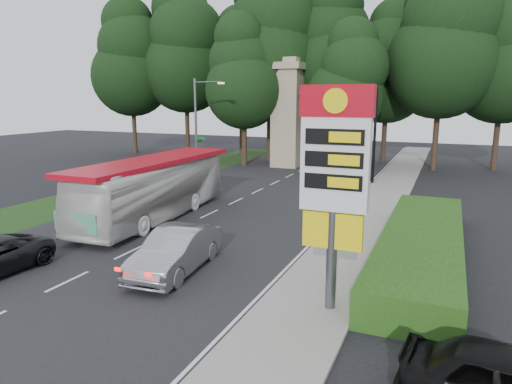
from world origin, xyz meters
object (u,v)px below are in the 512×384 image
at_px(traffic_signal_mast, 358,122).
at_px(streetlight_signs, 198,123).
at_px(gas_station_pylon, 335,169).
at_px(monument, 288,113).
at_px(sedan_silver, 176,251).
at_px(transit_bus, 154,189).

distance_m(traffic_signal_mast, streetlight_signs, 12.83).
height_order(gas_station_pylon, monument, monument).
distance_m(monument, sedan_silver, 27.88).
xyz_separation_m(traffic_signal_mast, monument, (-7.68, 6.00, 0.43)).
relative_size(traffic_signal_mast, transit_bus, 0.61).
relative_size(transit_bus, sedan_silver, 2.33).
xyz_separation_m(gas_station_pylon, sedan_silver, (-6.17, 0.92, -3.62)).
bearing_deg(transit_bus, sedan_silver, -52.82).
bearing_deg(monument, sedan_silver, -79.48).
bearing_deg(sedan_silver, monument, 94.93).
height_order(traffic_signal_mast, streetlight_signs, streetlight_signs).
bearing_deg(sedan_silver, streetlight_signs, 112.09).
bearing_deg(gas_station_pylon, sedan_silver, 171.53).
bearing_deg(gas_station_pylon, traffic_signal_mast, 99.09).
bearing_deg(traffic_signal_mast, streetlight_signs, -171.08).
distance_m(traffic_signal_mast, monument, 9.76).
bearing_deg(transit_bus, traffic_signal_mast, 57.90).
bearing_deg(traffic_signal_mast, monument, 142.00).
xyz_separation_m(monument, sedan_silver, (5.03, -27.09, -4.28)).
bearing_deg(traffic_signal_mast, gas_station_pylon, -80.91).
height_order(streetlight_signs, sedan_silver, streetlight_signs).
bearing_deg(gas_station_pylon, transit_bus, 148.21).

